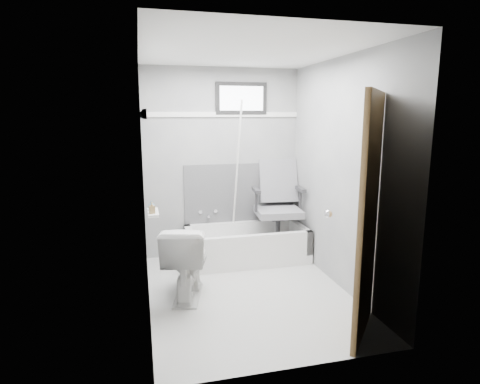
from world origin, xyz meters
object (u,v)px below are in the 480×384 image
object	(u,v)px
toilet	(187,261)
soap_bottle_a	(152,208)
door	(420,226)
bathtub	(247,244)
office_chair	(278,205)
soap_bottle_b	(152,205)

from	to	relation	value
toilet	soap_bottle_a	xyz separation A→B (m)	(-0.32, -0.12, 0.59)
door	soap_bottle_a	size ratio (longest dim) A/B	18.09
door	bathtub	bearing A→B (deg)	108.75
office_chair	soap_bottle_b	distance (m)	1.82
toilet	soap_bottle_a	size ratio (longest dim) A/B	6.91
bathtub	toilet	xyz separation A→B (m)	(-0.85, -0.84, 0.16)
toilet	door	bearing A→B (deg)	153.68
bathtub	office_chair	size ratio (longest dim) A/B	1.32
door	soap_bottle_a	distance (m)	2.29
toilet	soap_bottle_b	bearing A→B (deg)	10.51
office_chair	soap_bottle_b	bearing A→B (deg)	-146.41
office_chair	bathtub	bearing A→B (deg)	-171.19
soap_bottle_a	bathtub	bearing A→B (deg)	39.43
bathtub	office_chair	bearing A→B (deg)	3.16
bathtub	soap_bottle_a	bearing A→B (deg)	-140.57
toilet	soap_bottle_b	distance (m)	0.67
office_chair	door	bearing A→B (deg)	-76.04
office_chair	soap_bottle_a	bearing A→B (deg)	-142.62
bathtub	door	bearing A→B (deg)	-71.25
bathtub	toilet	size ratio (longest dim) A/B	1.96
office_chair	soap_bottle_a	world-z (taller)	office_chair
bathtub	office_chair	xyz separation A→B (m)	(0.42, 0.02, 0.48)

